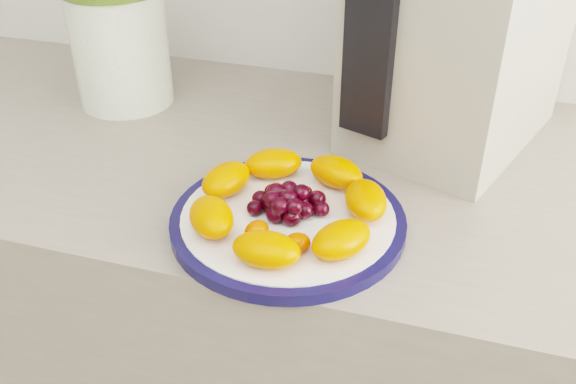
% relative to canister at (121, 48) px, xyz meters
% --- Properties ---
extents(counter, '(3.50, 0.60, 0.90)m').
position_rel_canister_xyz_m(counter, '(0.28, -0.09, -0.54)').
color(counter, gray).
rests_on(counter, floor).
extents(cabinet_face, '(3.48, 0.58, 0.84)m').
position_rel_canister_xyz_m(cabinet_face, '(0.28, -0.09, -0.57)').
color(cabinet_face, brown).
rests_on(cabinet_face, floor).
extents(plate_rim, '(0.29, 0.29, 0.01)m').
position_rel_canister_xyz_m(plate_rim, '(0.37, -0.27, -0.09)').
color(plate_rim, '#0D0D3A').
rests_on(plate_rim, counter).
extents(plate_face, '(0.26, 0.26, 0.02)m').
position_rel_canister_xyz_m(plate_face, '(0.37, -0.27, -0.08)').
color(plate_face, white).
rests_on(plate_face, counter).
extents(canister, '(0.19, 0.19, 0.19)m').
position_rel_canister_xyz_m(canister, '(0.00, 0.00, 0.00)').
color(canister, '#486F16').
rests_on(canister, counter).
extents(appliance_body, '(0.32, 0.37, 0.39)m').
position_rel_canister_xyz_m(appliance_body, '(0.53, 0.04, 0.10)').
color(appliance_body, '#A7A392').
rests_on(appliance_body, counter).
extents(appliance_panel, '(0.07, 0.04, 0.29)m').
position_rel_canister_xyz_m(appliance_panel, '(0.42, -0.10, 0.11)').
color(appliance_panel, black).
rests_on(appliance_panel, appliance_body).
extents(fruit_plate, '(0.25, 0.24, 0.04)m').
position_rel_canister_xyz_m(fruit_plate, '(0.36, -0.27, -0.06)').
color(fruit_plate, '#FF5D00').
rests_on(fruit_plate, plate_face).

